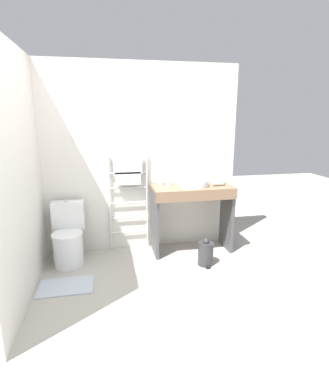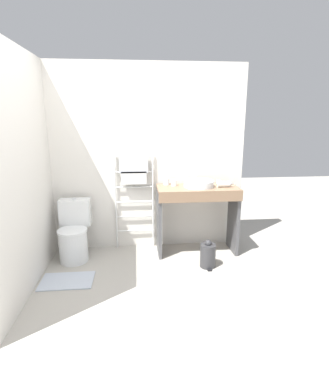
% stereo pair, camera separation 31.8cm
% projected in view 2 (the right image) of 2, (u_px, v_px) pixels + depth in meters
% --- Properties ---
extents(ground_plane, '(12.00, 12.00, 0.00)m').
position_uv_depth(ground_plane, '(151.00, 312.00, 2.75)').
color(ground_plane, '#A8A399').
extents(wall_back, '(2.63, 0.12, 2.40)m').
position_uv_depth(wall_back, '(144.00, 159.00, 3.94)').
color(wall_back, silver).
rests_on(wall_back, ground_plane).
extents(wall_side, '(0.12, 2.19, 2.40)m').
position_uv_depth(wall_side, '(24.00, 171.00, 3.06)').
color(wall_side, silver).
rests_on(wall_side, ground_plane).
extents(toilet, '(0.38, 0.50, 0.74)m').
position_uv_depth(toilet, '(74.00, 235.00, 3.72)').
color(toilet, white).
rests_on(toilet, ground_plane).
extents(towel_radiator, '(0.52, 0.06, 1.30)m').
position_uv_depth(towel_radiator, '(134.00, 180.00, 3.89)').
color(towel_radiator, silver).
rests_on(towel_radiator, ground_plane).
extents(vanity_counter, '(1.02, 0.47, 0.88)m').
position_uv_depth(vanity_counter, '(197.00, 208.00, 3.83)').
color(vanity_counter, '#84664C').
rests_on(vanity_counter, ground_plane).
extents(sink_basin, '(0.38, 0.38, 0.08)m').
position_uv_depth(sink_basin, '(199.00, 183.00, 3.77)').
color(sink_basin, white).
rests_on(sink_basin, vanity_counter).
extents(faucet, '(0.02, 0.10, 0.16)m').
position_uv_depth(faucet, '(196.00, 176.00, 3.93)').
color(faucet, silver).
rests_on(faucet, vanity_counter).
extents(cup_near_wall, '(0.07, 0.07, 0.09)m').
position_uv_depth(cup_near_wall, '(166.00, 181.00, 3.88)').
color(cup_near_wall, white).
rests_on(cup_near_wall, vanity_counter).
extents(cup_near_edge, '(0.07, 0.07, 0.08)m').
position_uv_depth(cup_near_edge, '(174.00, 183.00, 3.82)').
color(cup_near_edge, white).
rests_on(cup_near_edge, vanity_counter).
extents(hair_dryer, '(0.21, 0.18, 0.07)m').
position_uv_depth(hair_dryer, '(224.00, 184.00, 3.77)').
color(hair_dryer, white).
rests_on(hair_dryer, vanity_counter).
extents(trash_bin, '(0.18, 0.22, 0.34)m').
position_uv_depth(trash_bin, '(208.00, 255.00, 3.54)').
color(trash_bin, '#333335').
rests_on(trash_bin, ground_plane).
extents(bath_mat, '(0.56, 0.36, 0.01)m').
position_uv_depth(bath_mat, '(67.00, 281.00, 3.25)').
color(bath_mat, '#B2BCCC').
rests_on(bath_mat, ground_plane).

